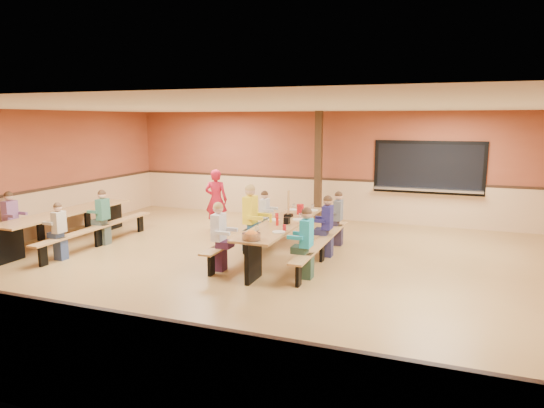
% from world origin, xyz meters
% --- Properties ---
extents(ground, '(12.00, 12.00, 0.00)m').
position_xyz_m(ground, '(0.00, 0.00, 0.00)').
color(ground, olive).
rests_on(ground, ground).
extents(room_envelope, '(12.04, 10.04, 3.02)m').
position_xyz_m(room_envelope, '(0.00, 0.00, 0.69)').
color(room_envelope, brown).
rests_on(room_envelope, ground).
extents(kitchen_pass_through, '(2.78, 0.28, 1.38)m').
position_xyz_m(kitchen_pass_through, '(2.60, 4.96, 1.49)').
color(kitchen_pass_through, black).
rests_on(kitchen_pass_through, ground).
extents(structural_post, '(0.18, 0.18, 3.00)m').
position_xyz_m(structural_post, '(-0.20, 4.40, 1.50)').
color(structural_post, '#301E10').
rests_on(structural_post, ground).
extents(cafeteria_table_main, '(1.91, 3.70, 0.74)m').
position_xyz_m(cafeteria_table_main, '(0.04, 0.85, 0.53)').
color(cafeteria_table_main, '#A17340').
rests_on(cafeteria_table_main, ground).
extents(cafeteria_table_second, '(1.91, 3.70, 0.74)m').
position_xyz_m(cafeteria_table_second, '(-4.89, 0.21, 0.53)').
color(cafeteria_table_second, '#A17340').
rests_on(cafeteria_table_second, ground).
extents(seated_child_white_left, '(0.40, 0.32, 1.27)m').
position_xyz_m(seated_child_white_left, '(-0.79, -0.39, 0.63)').
color(seated_child_white_left, silver).
rests_on(seated_child_white_left, ground).
extents(seated_adult_yellow, '(0.46, 0.38, 1.41)m').
position_xyz_m(seated_adult_yellow, '(-0.79, 1.10, 0.70)').
color(seated_adult_yellow, yellow).
rests_on(seated_adult_yellow, ground).
extents(seated_child_grey_left, '(0.35, 0.28, 1.16)m').
position_xyz_m(seated_child_grey_left, '(-0.79, 1.93, 0.58)').
color(seated_child_grey_left, silver).
rests_on(seated_child_grey_left, ground).
extents(seated_child_teal_right, '(0.39, 0.32, 1.25)m').
position_xyz_m(seated_child_teal_right, '(0.86, -0.25, 0.63)').
color(seated_child_teal_right, teal).
rests_on(seated_child_teal_right, ground).
extents(seated_child_navy_right, '(0.39, 0.32, 1.24)m').
position_xyz_m(seated_child_navy_right, '(0.86, 1.23, 0.62)').
color(seated_child_navy_right, '#1D1A52').
rests_on(seated_child_navy_right, ground).
extents(seated_child_char_right, '(0.36, 0.30, 1.19)m').
position_xyz_m(seated_child_char_right, '(0.86, 2.21, 0.60)').
color(seated_child_char_right, '#50545B').
rests_on(seated_child_char_right, ground).
extents(seated_child_purple_sec, '(0.38, 0.31, 1.24)m').
position_xyz_m(seated_child_purple_sec, '(-5.72, -0.57, 0.62)').
color(seated_child_purple_sec, '#7F4E78').
rests_on(seated_child_purple_sec, ground).
extents(seated_child_green_sec, '(0.37, 0.31, 1.22)m').
position_xyz_m(seated_child_green_sec, '(-4.07, 0.42, 0.61)').
color(seated_child_green_sec, '#316653').
rests_on(seated_child_green_sec, ground).
extents(seated_child_tan_sec, '(0.34, 0.28, 1.15)m').
position_xyz_m(seated_child_tan_sec, '(-4.07, -0.88, 0.57)').
color(seated_child_tan_sec, '#A79C88').
rests_on(seated_child_tan_sec, ground).
extents(standing_woman, '(0.63, 0.48, 1.55)m').
position_xyz_m(standing_woman, '(-2.36, 2.60, 0.78)').
color(standing_woman, '#B6142B').
rests_on(standing_woman, ground).
extents(punch_pitcher, '(0.16, 0.16, 0.22)m').
position_xyz_m(punch_pitcher, '(0.13, 1.72, 0.85)').
color(punch_pitcher, '#AF171B').
rests_on(punch_pitcher, cafeteria_table_main).
extents(chip_bowl, '(0.32, 0.32, 0.15)m').
position_xyz_m(chip_bowl, '(0.03, -0.75, 0.81)').
color(chip_bowl, orange).
rests_on(chip_bowl, cafeteria_table_main).
extents(napkin_dispenser, '(0.10, 0.14, 0.13)m').
position_xyz_m(napkin_dispenser, '(0.18, 0.70, 0.80)').
color(napkin_dispenser, black).
rests_on(napkin_dispenser, cafeteria_table_main).
extents(condiment_mustard, '(0.06, 0.06, 0.17)m').
position_xyz_m(condiment_mustard, '(-0.18, 0.73, 0.82)').
color(condiment_mustard, yellow).
rests_on(condiment_mustard, cafeteria_table_main).
extents(condiment_ketchup, '(0.06, 0.06, 0.17)m').
position_xyz_m(condiment_ketchup, '(0.05, 0.48, 0.82)').
color(condiment_ketchup, '#B2140F').
rests_on(condiment_ketchup, cafeteria_table_main).
extents(table_paddle, '(0.16, 0.16, 0.56)m').
position_xyz_m(table_paddle, '(-0.02, 1.37, 0.88)').
color(table_paddle, black).
rests_on(table_paddle, cafeteria_table_main).
extents(place_settings, '(0.65, 3.30, 0.11)m').
position_xyz_m(place_settings, '(0.04, 0.85, 0.80)').
color(place_settings, beige).
rests_on(place_settings, cafeteria_table_main).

